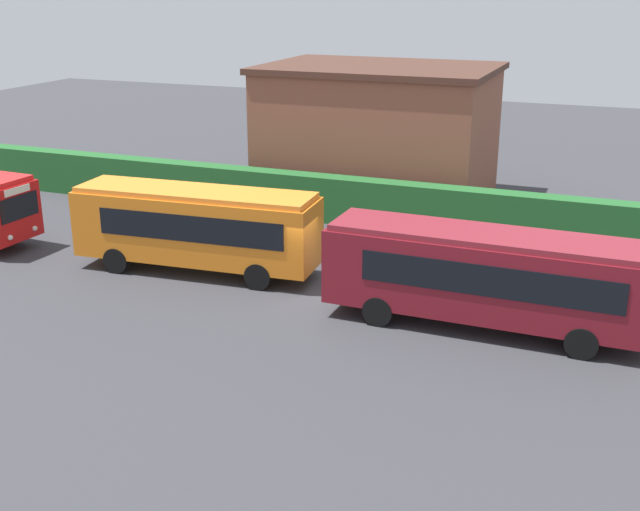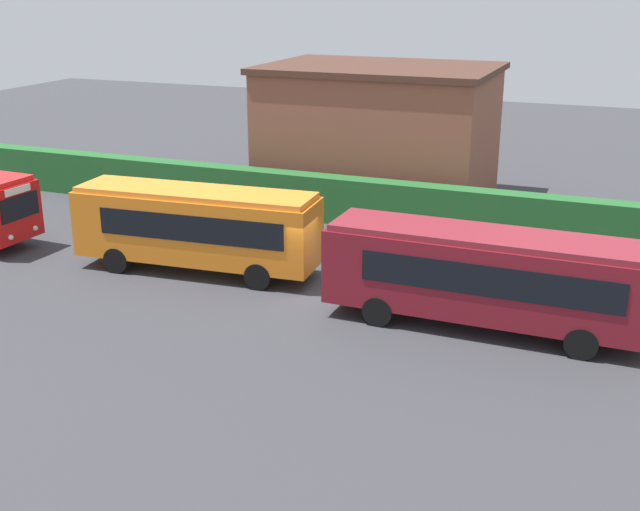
{
  "view_description": "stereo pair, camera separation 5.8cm",
  "coord_description": "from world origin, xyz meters",
  "px_view_note": "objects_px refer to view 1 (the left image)",
  "views": [
    {
      "loc": [
        9.78,
        -25.06,
        10.75
      ],
      "look_at": [
        -0.16,
        -0.01,
        1.47
      ],
      "focal_mm": 45.57,
      "sensor_mm": 36.0,
      "label": 1
    },
    {
      "loc": [
        9.83,
        -25.04,
        10.75
      ],
      "look_at": [
        -0.16,
        -0.01,
        1.47
      ],
      "focal_mm": 45.57,
      "sensor_mm": 36.0,
      "label": 2
    }
  ],
  "objects_px": {
    "bus_orange": "(196,225)",
    "person_center": "(550,266)",
    "bus_maroon": "(485,274)",
    "traffic_cone": "(425,257)"
  },
  "relations": [
    {
      "from": "bus_orange",
      "to": "person_center",
      "type": "height_order",
      "value": "bus_orange"
    },
    {
      "from": "bus_maroon",
      "to": "traffic_cone",
      "type": "distance_m",
      "value": 6.43
    },
    {
      "from": "bus_orange",
      "to": "bus_maroon",
      "type": "height_order",
      "value": "bus_orange"
    },
    {
      "from": "bus_orange",
      "to": "traffic_cone",
      "type": "relative_size",
      "value": 16.02
    },
    {
      "from": "person_center",
      "to": "traffic_cone",
      "type": "height_order",
      "value": "person_center"
    },
    {
      "from": "bus_maroon",
      "to": "person_center",
      "type": "relative_size",
      "value": 5.55
    },
    {
      "from": "bus_maroon",
      "to": "person_center",
      "type": "xyz_separation_m",
      "value": [
        1.6,
        4.02,
        -0.85
      ]
    },
    {
      "from": "bus_maroon",
      "to": "traffic_cone",
      "type": "height_order",
      "value": "bus_maroon"
    },
    {
      "from": "person_center",
      "to": "traffic_cone",
      "type": "bearing_deg",
      "value": -46.97
    },
    {
      "from": "bus_orange",
      "to": "person_center",
      "type": "relative_size",
      "value": 5.14
    }
  ]
}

